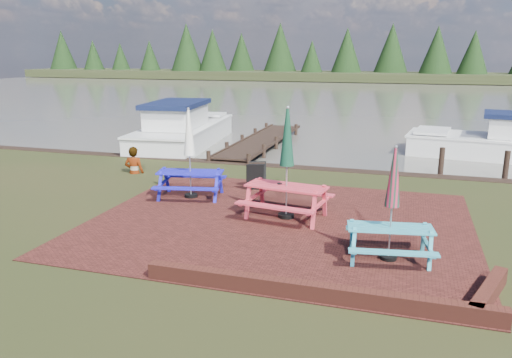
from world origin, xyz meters
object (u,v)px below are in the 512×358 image
object	(u,v)px
picnic_table_red	(287,181)
boat_near	(509,144)
picnic_table_blue	(190,167)
person	(133,147)
picnic_table_teal	(391,222)
chalkboard	(256,176)
jetty	(261,141)
boat_jetty	(183,131)

from	to	relation	value
picnic_table_red	boat_near	distance (m)	12.46
picnic_table_blue	person	world-z (taller)	picnic_table_blue
picnic_table_red	picnic_table_blue	xyz separation A→B (m)	(-3.01, 0.96, -0.08)
picnic_table_teal	picnic_table_red	xyz separation A→B (m)	(-2.56, 1.92, 0.16)
chalkboard	person	xyz separation A→B (m)	(-4.60, 0.80, 0.48)
picnic_table_blue	person	size ratio (longest dim) A/B	1.39
jetty	person	xyz separation A→B (m)	(-2.50, -6.79, 0.79)
chalkboard	boat_jetty	xyz separation A→B (m)	(-5.63, 6.89, 0.06)
person	chalkboard	bearing A→B (deg)	161.50
picnic_table_red	chalkboard	bearing A→B (deg)	131.16
picnic_table_red	picnic_table_blue	world-z (taller)	picnic_table_red
picnic_table_teal	person	world-z (taller)	picnic_table_teal
picnic_table_red	boat_near	size ratio (longest dim) A/B	0.35
picnic_table_blue	jetty	world-z (taller)	picnic_table_blue
picnic_table_teal	person	size ratio (longest dim) A/B	1.26
chalkboard	picnic_table_teal	bearing A→B (deg)	-64.98
chalkboard	jetty	size ratio (longest dim) A/B	0.09
picnic_table_red	chalkboard	distance (m)	2.77
person	picnic_table_teal	bearing A→B (deg)	141.29
chalkboard	boat_near	bearing A→B (deg)	26.09
chalkboard	person	world-z (taller)	person
chalkboard	jetty	distance (m)	7.88
boat_near	picnic_table_blue	bearing A→B (deg)	141.81
picnic_table_blue	person	distance (m)	3.72
chalkboard	boat_near	distance (m)	11.59
picnic_table_red	picnic_table_teal	bearing A→B (deg)	-28.54
picnic_table_red	picnic_table_blue	size ratio (longest dim) A/B	1.09
picnic_table_teal	boat_jetty	world-z (taller)	picnic_table_teal
chalkboard	boat_jetty	distance (m)	8.90
picnic_table_teal	boat_jetty	distance (m)	14.72
picnic_table_blue	boat_jetty	bearing A→B (deg)	104.48
chalkboard	picnic_table_blue	bearing A→B (deg)	-158.15
jetty	boat_near	bearing A→B (deg)	3.31
chalkboard	boat_jetty	size ratio (longest dim) A/B	0.10
person	picnic_table_blue	bearing A→B (deg)	136.65
picnic_table_blue	person	bearing A→B (deg)	133.25
jetty	person	bearing A→B (deg)	-110.20
chalkboard	person	bearing A→B (deg)	151.31
picnic_table_teal	picnic_table_blue	xyz separation A→B (m)	(-5.57, 2.88, 0.08)
picnic_table_teal	boat_jetty	size ratio (longest dim) A/B	0.28
chalkboard	person	distance (m)	4.69
picnic_table_teal	boat_jetty	bearing A→B (deg)	121.96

